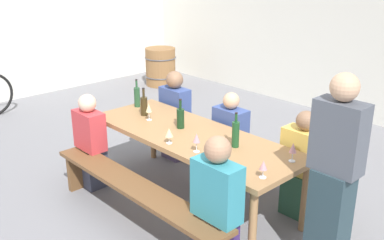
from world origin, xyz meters
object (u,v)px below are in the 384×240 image
Objects in this scene: tasting_table at (192,140)px; wine_bottle_1 at (180,118)px; wine_bottle_3 at (236,134)px; wine_glass_4 at (169,133)px; wine_glass_1 at (197,139)px; bench_far at (239,149)px; seated_guest_far_1 at (230,142)px; wine_barrel at (161,67)px; wine_glass_3 at (293,149)px; wine_glass_0 at (263,166)px; wine_glass_2 at (149,108)px; seated_guest_near_1 at (217,207)px; seated_guest_far_2 at (302,168)px; seated_guest_far_0 at (175,117)px; seated_guest_near_0 at (91,144)px; standing_host at (334,180)px; bench_near at (134,193)px; wine_bottle_2 at (137,97)px.

wine_bottle_1 is (-0.21, 0.03, 0.18)m from tasting_table.
wine_bottle_3 is 2.18× the size of wine_glass_4.
tasting_table is 0.48m from wine_glass_1.
seated_guest_far_1 is at bearing -92.69° from bench_far.
wine_barrel is at bearing 148.78° from wine_bottle_3.
wine_glass_3 is at bearing -27.06° from wine_barrel.
tasting_table is at bearing 167.94° from wine_glass_0.
seated_guest_near_1 is at bearing -18.90° from wine_glass_2.
seated_guest_far_2 is (0.42, 0.51, -0.37)m from wine_bottle_3.
bench_far is 0.96m from seated_guest_far_0.
tasting_table is at bearing -171.39° from wine_bottle_3.
wine_bottle_3 is at bearing -39.47° from seated_guest_far_2.
seated_guest_near_0 is 0.98× the size of seated_guest_far_2.
wine_glass_2 reaches higher than wine_glass_3.
wine_bottle_1 is at bearing 61.13° from seated_guest_near_1.
standing_host is (2.48, -0.54, 0.27)m from seated_guest_far_0.
bench_near is at bearing 0.31° from seated_guest_far_1.
wine_glass_3 is at bearing 92.38° from wine_glass_0.
seated_guest_far_2 is (0.93, 1.32, 0.15)m from bench_near.
seated_guest_near_0 reaches higher than tasting_table.
bench_far is at bearing 177.31° from seated_guest_far_1.
wine_glass_2 is at bearing -127.74° from bench_far.
standing_host reaches higher than wine_glass_0.
wine_bottle_3 reaches higher than tasting_table.
seated_guest_far_2 is 1.48× the size of wine_barrel.
wine_bottle_3 is 1.88× the size of wine_glass_1.
wine_glass_0 is 0.50m from seated_guest_near_1.
wine_glass_1 is 0.33m from wine_glass_4.
standing_host is (1.53, 0.36, -0.05)m from wine_glass_4.
seated_guest_far_2 reaches higher than seated_guest_near_0.
wine_glass_0 is 5.62m from wine_barrel.
tasting_table reaches higher than bench_near.
wine_bottle_1 is at bearing -52.05° from seated_guest_near_0.
bench_near is 2.16× the size of seated_guest_far_1.
wine_glass_4 is at bearing -22.07° from wine_bottle_2.
wine_barrel is at bearing 136.40° from wine_bottle_2.
wine_bottle_2 is 0.99× the size of wine_bottle_3.
wine_bottle_2 reaches higher than wine_bottle_1.
seated_guest_far_2 is 0.88m from standing_host.
wine_glass_1 is at bearing -146.87° from wine_glass_3.
seated_guest_near_1 reaches higher than seated_guest_far_2.
seated_guest_far_2 is at bearing 45.12° from wine_glass_4.
seated_guest_near_1 is 0.70× the size of standing_host.
bench_near is 0.94m from seated_guest_near_1.
wine_glass_3 reaches higher than wine_glass_4.
wine_glass_2 is at bearing 167.88° from wine_glass_1.
wine_glass_4 reaches higher than bench_far.
wine_bottle_2 reaches higher than bench_far.
wine_bottle_2 is (-0.87, 0.09, 0.01)m from wine_bottle_1.
wine_glass_1 reaches higher than wine_glass_0.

